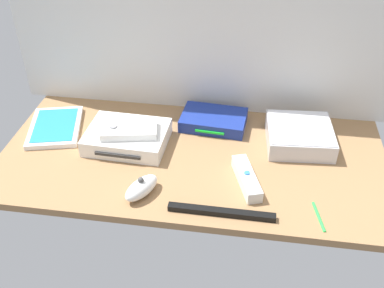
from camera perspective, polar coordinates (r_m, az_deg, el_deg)
name	(u,v)px	position (r cm, az deg, el deg)	size (l,w,h in cm)	color
ground_plane	(192,159)	(118.39, 0.00, -1.95)	(100.00, 48.00, 2.00)	#936D47
back_wall	(206,3)	(123.98, 1.75, 17.35)	(110.00, 1.20, 64.00)	silver
game_console	(127,137)	(122.11, -8.15, 0.86)	(21.61, 17.13, 4.40)	white
mini_computer	(299,135)	(124.16, 13.35, 1.07)	(18.22, 18.22, 5.30)	silver
game_case	(55,127)	(133.08, -16.81, 2.07)	(17.81, 21.74, 1.56)	white
network_router	(214,120)	(128.77, 2.74, 3.03)	(18.84, 13.32, 3.40)	navy
remote_wand	(247,178)	(109.54, 6.87, -4.29)	(8.19, 15.17, 3.40)	white
remote_nunchuk	(141,188)	(106.08, -6.38, -5.48)	(8.64, 10.89, 5.10)	white
remote_classic_pad	(129,130)	(119.25, -7.93, 1.80)	(15.67, 10.62, 2.40)	white
sensor_bar	(221,212)	(101.78, 3.71, -8.54)	(24.00, 1.80, 1.40)	black
stylus_pen	(319,216)	(105.07, 15.67, -8.69)	(0.70, 0.70, 9.00)	green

